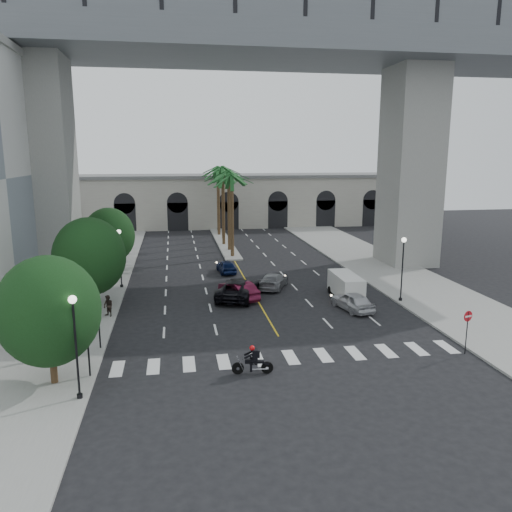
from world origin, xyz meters
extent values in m
plane|color=black|center=(0.00, 0.00, 0.00)|extent=(140.00, 140.00, 0.00)
cube|color=gray|center=(-15.00, 15.00, 0.07)|extent=(8.00, 100.00, 0.15)
cube|color=gray|center=(15.00, 15.00, 0.07)|extent=(8.00, 100.00, 0.15)
cube|color=gray|center=(0.00, 38.00, 0.10)|extent=(2.00, 24.00, 0.20)
cube|color=beige|center=(0.00, 55.00, 4.00)|extent=(70.00, 10.00, 8.00)
cube|color=slate|center=(0.00, 55.00, 8.25)|extent=(71.00, 10.50, 0.50)
cube|color=gray|center=(18.50, 22.00, 10.40)|extent=(5.00, 6.00, 20.80)
cube|color=gray|center=(-18.50, 22.00, 10.40)|extent=(5.00, 6.00, 20.80)
cube|color=slate|center=(5.00, 22.00, 22.00)|extent=(75.00, 13.00, 2.50)
cube|color=slate|center=(5.00, 16.00, 24.50)|extent=(75.00, 0.60, 3.00)
cube|color=slate|center=(5.00, 28.00, 24.50)|extent=(75.00, 0.60, 3.00)
cylinder|color=#47331E|center=(0.00, 28.00, 4.75)|extent=(0.40, 0.40, 9.50)
cylinder|color=#47331E|center=(0.10, 32.00, 4.90)|extent=(0.40, 0.40, 9.80)
cylinder|color=#47331E|center=(-0.20, 36.00, 4.65)|extent=(0.40, 0.40, 9.30)
cylinder|color=#47331E|center=(0.15, 40.00, 5.05)|extent=(0.40, 0.40, 10.10)
cylinder|color=#47331E|center=(-0.10, 44.00, 4.80)|extent=(0.40, 0.40, 9.60)
cylinder|color=#47331E|center=(0.20, 48.00, 4.95)|extent=(0.40, 0.40, 9.90)
cylinder|color=#382616|center=(-13.00, -3.00, 1.17)|extent=(0.36, 0.36, 2.34)
ellipsoid|color=black|center=(-13.00, -3.00, 4.03)|extent=(5.20, 5.20, 5.72)
cylinder|color=#382616|center=(-13.00, 10.00, 1.22)|extent=(0.36, 0.36, 2.45)
ellipsoid|color=black|center=(-13.00, 10.00, 4.22)|extent=(5.44, 5.44, 5.98)
cylinder|color=#382616|center=(-13.00, 22.00, 1.13)|extent=(0.36, 0.36, 2.27)
ellipsoid|color=black|center=(-13.00, 22.00, 3.91)|extent=(5.04, 5.04, 5.54)
cylinder|color=black|center=(-11.40, -5.00, 0.18)|extent=(0.28, 0.28, 0.36)
cylinder|color=black|center=(-11.40, -5.00, 2.60)|extent=(0.11, 0.11, 5.00)
sphere|color=white|center=(-11.40, -5.00, 5.15)|extent=(0.40, 0.40, 0.40)
cylinder|color=black|center=(-11.40, 16.00, 0.18)|extent=(0.28, 0.28, 0.36)
cylinder|color=black|center=(-11.40, 16.00, 2.60)|extent=(0.11, 0.11, 5.00)
sphere|color=white|center=(-11.40, 16.00, 5.15)|extent=(0.40, 0.40, 0.40)
cylinder|color=black|center=(11.40, 8.00, 0.18)|extent=(0.28, 0.28, 0.36)
cylinder|color=black|center=(11.40, 8.00, 2.60)|extent=(0.11, 0.11, 5.00)
sphere|color=white|center=(11.40, 8.00, 5.15)|extent=(0.40, 0.40, 0.40)
cylinder|color=black|center=(-11.30, -2.50, 1.75)|extent=(0.10, 0.10, 3.50)
cube|color=black|center=(-11.30, -2.50, 3.25)|extent=(0.25, 0.18, 0.80)
cylinder|color=black|center=(-11.30, 1.50, 1.75)|extent=(0.10, 0.10, 3.50)
cube|color=black|center=(-11.30, 1.50, 3.25)|extent=(0.25, 0.18, 0.80)
cylinder|color=black|center=(-3.39, -3.26, 0.34)|extent=(0.68, 0.18, 0.67)
cylinder|color=black|center=(-1.79, -3.44, 0.34)|extent=(0.68, 0.18, 0.67)
cube|color=silver|center=(-2.53, -3.35, 0.42)|extent=(0.48, 0.36, 0.29)
cube|color=black|center=(-2.70, -3.34, 0.74)|extent=(0.64, 0.31, 0.22)
cube|color=black|center=(-2.20, -3.39, 0.69)|extent=(0.53, 0.32, 0.13)
cylinder|color=black|center=(-3.14, -3.29, 0.98)|extent=(0.10, 0.61, 0.03)
cube|color=black|center=(-2.46, -3.36, 1.12)|extent=(0.34, 0.45, 0.58)
cube|color=black|center=(-2.28, -3.38, 1.17)|extent=(0.19, 0.35, 0.42)
sphere|color=red|center=(-2.61, -3.35, 1.50)|extent=(0.29, 0.29, 0.29)
imported|color=#B3B4B8|center=(6.81, 6.64, 0.72)|extent=(2.58, 4.51, 1.45)
imported|color=#551128|center=(-1.50, 11.07, 0.78)|extent=(3.15, 5.00, 1.56)
imported|color=black|center=(-1.50, 11.23, 0.84)|extent=(4.71, 6.65, 1.68)
imported|color=slate|center=(2.04, 13.99, 0.68)|extent=(3.72, 5.08, 1.37)
imported|color=#0E1A44|center=(-1.50, 20.50, 0.66)|extent=(1.93, 4.01, 1.32)
cube|color=silver|center=(7.35, 9.79, 1.15)|extent=(1.85, 4.79, 1.76)
cube|color=black|center=(7.32, 7.54, 1.37)|extent=(1.64, 0.25, 0.75)
cylinder|color=black|center=(6.49, 8.13, 0.31)|extent=(0.26, 0.62, 0.62)
cylinder|color=black|center=(8.16, 8.10, 0.31)|extent=(0.26, 0.62, 0.62)
cylinder|color=black|center=(6.55, 11.48, 0.31)|extent=(0.26, 0.62, 0.62)
cylinder|color=black|center=(8.22, 11.45, 0.31)|extent=(0.26, 0.62, 0.62)
imported|color=black|center=(-13.09, 2.91, 1.00)|extent=(0.69, 0.52, 1.69)
imported|color=black|center=(-11.53, 7.67, 0.95)|extent=(0.98, 0.97, 1.59)
cylinder|color=black|center=(10.50, -2.71, 1.33)|extent=(0.06, 0.06, 2.66)
cylinder|color=red|center=(10.50, -2.71, 2.38)|extent=(0.65, 0.22, 0.66)
cube|color=silver|center=(10.50, -2.71, 2.38)|extent=(0.49, 0.17, 0.11)
camera|label=1|loc=(-6.56, -28.57, 11.84)|focal=35.00mm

